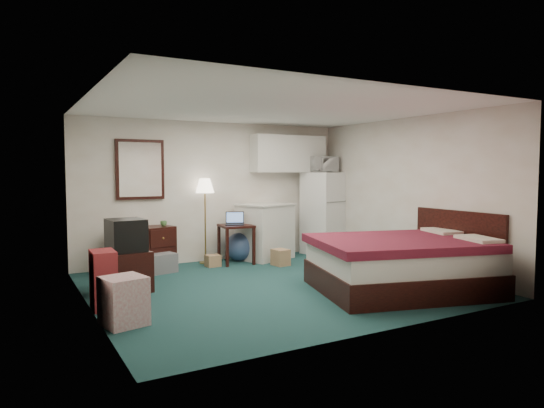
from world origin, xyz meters
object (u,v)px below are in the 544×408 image
tv_stand (125,271)px  kitchen_counter (265,232)px  dresser (142,249)px  bed (401,265)px  suitcase (103,280)px  floor_lamp (205,221)px  fridge (323,213)px  desk (236,244)px

tv_stand → kitchen_counter: bearing=12.4°
tv_stand → dresser: bearing=55.7°
bed → suitcase: bearing=178.9°
dresser → tv_stand: 1.40m
floor_lamp → tv_stand: size_ratio=2.49×
fridge → bed: (-0.80, -2.97, -0.44)m
tv_stand → fridge: bearing=5.1°
desk → kitchen_counter: kitchen_counter is taller
desk → tv_stand: desk is taller
floor_lamp → fridge: 2.41m
suitcase → bed: bearing=-15.4°
dresser → fridge: bearing=-15.2°
floor_lamp → tv_stand: (-1.68, -1.37, -0.47)m
fridge → tv_stand: size_ratio=2.66×
dresser → fridge: size_ratio=0.65×
dresser → desk: (1.60, -0.21, -0.01)m
kitchen_counter → tv_stand: 3.07m
kitchen_counter → suitcase: 3.74m
floor_lamp → bed: floor_lamp is taller
dresser → bed: 4.10m
dresser → fridge: 3.57m
dresser → suitcase: size_ratio=1.49×
floor_lamp → suitcase: 2.96m
floor_lamp → kitchen_counter: floor_lamp is taller
fridge → desk: bearing=167.2°
dresser → fridge: fridge is taller
suitcase → fridge: bearing=23.8°
bed → suitcase: bed is taller
desk → suitcase: size_ratio=0.99×
floor_lamp → fridge: (2.40, -0.17, 0.05)m
kitchen_counter → suitcase: (-3.21, -1.93, -0.15)m
bed → suitcase: size_ratio=3.19×
bed → fridge: bearing=90.2°
desk → fridge: (1.94, 0.12, 0.46)m
bed → tv_stand: (-3.28, 1.77, -0.08)m
fridge → bed: bearing=-121.5°
dresser → floor_lamp: (1.14, 0.09, 0.40)m
kitchen_counter → bed: kitchen_counter is taller
fridge → tv_stand: fridge is taller
kitchen_counter → fridge: size_ratio=0.62×
dresser → suitcase: (-0.95, -1.98, -0.01)m
dresser → kitchen_counter: 2.27m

